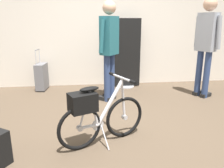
{
  "coord_description": "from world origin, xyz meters",
  "views": [
    {
      "loc": [
        -0.45,
        -2.69,
        1.37
      ],
      "look_at": [
        -0.11,
        0.2,
        0.55
      ],
      "focal_mm": 36.07,
      "sensor_mm": 36.0,
      "label": 1
    }
  ],
  "objects_px": {
    "folding_bike_foreground": "(97,114)",
    "visitor_near_wall": "(109,45)",
    "rolling_suitcase": "(42,76)",
    "floor_banner_stand": "(126,58)",
    "visitor_browsing": "(206,41)"
  },
  "relations": [
    {
      "from": "folding_bike_foreground",
      "to": "visitor_near_wall",
      "type": "distance_m",
      "value": 1.64
    },
    {
      "from": "folding_bike_foreground",
      "to": "rolling_suitcase",
      "type": "xyz_separation_m",
      "value": [
        -1.01,
        2.26,
        -0.09
      ]
    },
    {
      "from": "floor_banner_stand",
      "to": "visitor_near_wall",
      "type": "distance_m",
      "value": 0.96
    },
    {
      "from": "floor_banner_stand",
      "to": "visitor_near_wall",
      "type": "xyz_separation_m",
      "value": [
        -0.44,
        -0.79,
        0.34
      ]
    },
    {
      "from": "visitor_near_wall",
      "to": "visitor_browsing",
      "type": "xyz_separation_m",
      "value": [
        1.72,
        -0.01,
        0.05
      ]
    },
    {
      "from": "folding_bike_foreground",
      "to": "visitor_browsing",
      "type": "relative_size",
      "value": 0.57
    },
    {
      "from": "floor_banner_stand",
      "to": "visitor_browsing",
      "type": "distance_m",
      "value": 1.56
    },
    {
      "from": "floor_banner_stand",
      "to": "visitor_near_wall",
      "type": "bearing_deg",
      "value": -119.03
    },
    {
      "from": "floor_banner_stand",
      "to": "visitor_near_wall",
      "type": "height_order",
      "value": "visitor_near_wall"
    },
    {
      "from": "folding_bike_foreground",
      "to": "floor_banner_stand",
      "type": "bearing_deg",
      "value": 72.2
    },
    {
      "from": "visitor_browsing",
      "to": "floor_banner_stand",
      "type": "bearing_deg",
      "value": 148.12
    },
    {
      "from": "visitor_near_wall",
      "to": "rolling_suitcase",
      "type": "bearing_deg",
      "value": 149.44
    },
    {
      "from": "folding_bike_foreground",
      "to": "visitor_near_wall",
      "type": "relative_size",
      "value": 0.6
    },
    {
      "from": "folding_bike_foreground",
      "to": "visitor_browsing",
      "type": "distance_m",
      "value": 2.59
    },
    {
      "from": "folding_bike_foreground",
      "to": "visitor_near_wall",
      "type": "bearing_deg",
      "value": 78.8
    }
  ]
}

